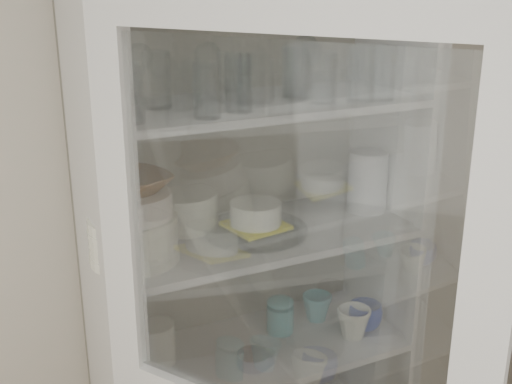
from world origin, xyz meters
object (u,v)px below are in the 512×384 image
mug_teal (317,307)px  measuring_cups (253,359)px  cream_bowl (132,205)px  pantry_cabinet (248,315)px  terracotta_bowl (130,184)px  yellow_trivet (256,225)px  goblet_2 (306,59)px  teal_jar (280,317)px  glass_platter (256,230)px  goblet_3 (311,63)px  plate_stack_front (134,238)px  white_canister (157,343)px  goblet_0 (140,70)px  white_ramekin (256,213)px  plate_stack_back (183,209)px  mug_blue (365,316)px  goblet_1 (208,68)px  grey_bowl_stack (368,181)px  mug_white (354,323)px

mug_teal → measuring_cups: bearing=-179.2°
cream_bowl → pantry_cabinet: bearing=15.2°
terracotta_bowl → measuring_cups: (0.33, -0.05, -0.60)m
yellow_trivet → measuring_cups: 0.41m
measuring_cups → pantry_cabinet: bearing=70.0°
goblet_2 → teal_jar: goblet_2 is taller
goblet_2 → glass_platter: 0.56m
glass_platter → teal_jar: bearing=25.4°
goblet_3 → mug_teal: size_ratio=1.56×
plate_stack_front → glass_platter: plate_stack_front is taller
cream_bowl → white_canister: cream_bowl is taller
mug_teal → teal_jar: 0.15m
goblet_0 → white_ramekin: size_ratio=1.14×
pantry_cabinet → goblet_3: bearing=8.9°
plate_stack_back → cream_bowl: cream_bowl is taller
goblet_0 → white_canister: (-0.02, -0.07, -0.82)m
pantry_cabinet → yellow_trivet: bearing=-95.8°
terracotta_bowl → goblet_2: bearing=14.8°
plate_stack_front → yellow_trivet: (0.38, 0.03, -0.04)m
teal_jar → goblet_0: bearing=169.3°
goblet_2 → terracotta_bowl: 0.70m
cream_bowl → glass_platter: 0.41m
yellow_trivet → plate_stack_front: bearing=-175.7°
yellow_trivet → white_canister: size_ratio=1.23×
plate_stack_back → yellow_trivet: 0.23m
goblet_2 → cream_bowl: (-0.62, -0.17, -0.33)m
goblet_2 → yellow_trivet: goblet_2 is taller
white_ramekin → mug_blue: white_ramekin is taller
teal_jar → goblet_1: bearing=171.2°
cream_bowl → goblet_0: bearing=60.3°
cream_bowl → white_ramekin: cream_bowl is taller
goblet_1 → terracotta_bowl: goblet_1 is taller
yellow_trivet → mug_blue: 0.54m
terracotta_bowl → mug_teal: 0.87m
plate_stack_front → white_ramekin: plate_stack_front is taller
white_canister → goblet_2: bearing=7.4°
pantry_cabinet → mug_teal: pantry_cabinet is taller
pantry_cabinet → mug_blue: 0.40m
plate_stack_back → teal_jar: plate_stack_back is taller
goblet_3 → cream_bowl: bearing=-167.2°
terracotta_bowl → grey_bowl_stack: (0.80, 0.05, -0.12)m
terracotta_bowl → mug_white: size_ratio=1.85×
plate_stack_back → measuring_cups: bearing=-60.7°
terracotta_bowl → white_ramekin: bearing=4.3°
plate_stack_back → terracotta_bowl: bearing=-139.7°
goblet_1 → terracotta_bowl: (-0.28, -0.12, -0.27)m
goblet_0 → white_canister: size_ratio=1.35×
cream_bowl → glass_platter: bearing=4.3°
goblet_0 → grey_bowl_stack: goblet_0 is taller
mug_white → goblet_2: bearing=92.9°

